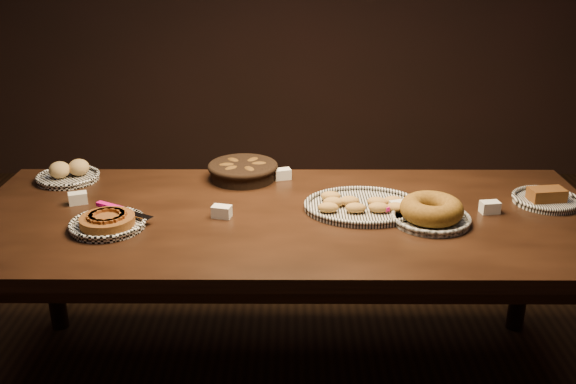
{
  "coord_description": "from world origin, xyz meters",
  "views": [
    {
      "loc": [
        0.02,
        -2.22,
        1.72
      ],
      "look_at": [
        0.01,
        0.05,
        0.82
      ],
      "focal_mm": 40.0,
      "sensor_mm": 36.0,
      "label": 1
    }
  ],
  "objects_px": {
    "buffet_table": "(286,232)",
    "apple_tart_plate": "(108,222)",
    "bundt_cake_plate": "(431,212)",
    "madeleine_platter": "(362,205)"
  },
  "relations": [
    {
      "from": "madeleine_platter",
      "to": "bundt_cake_plate",
      "type": "height_order",
      "value": "bundt_cake_plate"
    },
    {
      "from": "apple_tart_plate",
      "to": "bundt_cake_plate",
      "type": "height_order",
      "value": "bundt_cake_plate"
    },
    {
      "from": "buffet_table",
      "to": "bundt_cake_plate",
      "type": "height_order",
      "value": "bundt_cake_plate"
    },
    {
      "from": "buffet_table",
      "to": "apple_tart_plate",
      "type": "xyz_separation_m",
      "value": [
        -0.64,
        -0.12,
        0.09
      ]
    },
    {
      "from": "buffet_table",
      "to": "apple_tart_plate",
      "type": "bearing_deg",
      "value": -169.28
    },
    {
      "from": "buffet_table",
      "to": "madeleine_platter",
      "type": "relative_size",
      "value": 5.31
    },
    {
      "from": "buffet_table",
      "to": "bundt_cake_plate",
      "type": "bearing_deg",
      "value": -7.32
    },
    {
      "from": "madeleine_platter",
      "to": "buffet_table",
      "type": "bearing_deg",
      "value": 173.78
    },
    {
      "from": "buffet_table",
      "to": "apple_tart_plate",
      "type": "height_order",
      "value": "apple_tart_plate"
    },
    {
      "from": "apple_tart_plate",
      "to": "bundt_cake_plate",
      "type": "xyz_separation_m",
      "value": [
        1.17,
        0.05,
        0.02
      ]
    }
  ]
}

